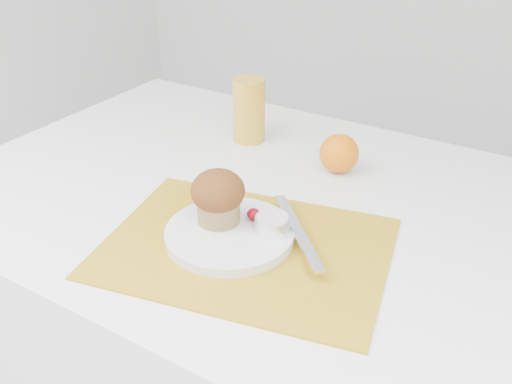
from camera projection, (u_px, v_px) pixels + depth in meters
The scene contains 11 objects.
table at pixel (266, 348), 1.22m from camera, with size 1.20×0.80×0.75m, color white.
placemat at pixel (246, 247), 0.89m from camera, with size 0.44×0.32×0.00m, color #B08618.
plate at pixel (230, 234), 0.91m from camera, with size 0.21×0.21×0.02m, color silver.
ramekin at pixel (272, 224), 0.89m from camera, with size 0.06×0.06×0.02m, color silver.
cream at pixel (272, 218), 0.89m from camera, with size 0.05×0.05×0.01m, color beige.
raspberry_near at pixel (254, 214), 0.92m from camera, with size 0.02×0.02×0.02m, color #5C020C.
raspberry_far at pixel (259, 222), 0.91m from camera, with size 0.02×0.02×0.02m, color #630213.
butter_knife at pixel (298, 231), 0.89m from camera, with size 0.22×0.02×0.01m, color white.
orange at pixel (339, 153), 1.10m from camera, with size 0.08×0.08×0.08m, color orange.
juice_glass at pixel (249, 110), 1.21m from camera, with size 0.07×0.07×0.14m, color gold.
muffin at pixel (218, 196), 0.90m from camera, with size 0.09×0.09×0.09m.
Camera 1 is at (0.45, -0.72, 1.27)m, focal length 40.00 mm.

